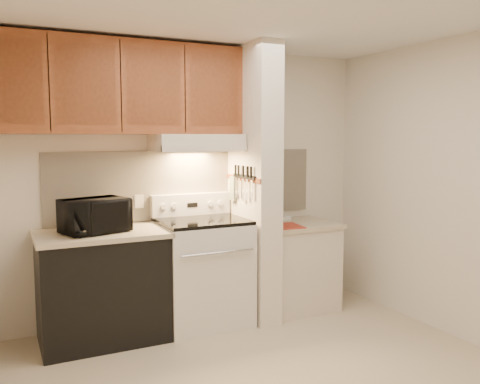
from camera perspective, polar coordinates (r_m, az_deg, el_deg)
floor at (r=3.79m, az=2.74°, el=-20.02°), size 3.60×3.60×0.00m
ceiling at (r=3.50m, az=2.97°, el=19.80°), size 3.60×3.60×0.00m
wall_back at (r=4.79m, az=-5.81°, el=1.07°), size 3.60×2.50×0.02m
wall_right at (r=4.57m, az=23.04°, el=0.36°), size 0.02×3.00×2.50m
backsplash at (r=4.78m, az=-5.76°, el=0.88°), size 2.60×0.02×0.63m
range_body at (r=4.61m, az=-4.21°, el=-9.10°), size 0.76×0.65×0.92m
oven_window at (r=4.32m, az=-2.63°, el=-9.60°), size 0.50×0.01×0.30m
oven_handle at (r=4.23m, az=-2.44°, el=-6.86°), size 0.65×0.02×0.02m
cooktop at (r=4.51m, az=-4.25°, el=-3.27°), size 0.74×0.64×0.03m
range_backguard at (r=4.76m, az=-5.53°, el=-1.39°), size 0.76×0.08×0.20m
range_display at (r=4.72m, az=-5.36°, el=-1.45°), size 0.10×0.01×0.04m
range_knob_left_outer at (r=4.63m, az=-8.59°, el=-1.64°), size 0.05×0.02×0.05m
range_knob_left_inner at (r=4.66m, az=-7.42°, el=-1.58°), size 0.05×0.02×0.05m
range_knob_right_inner at (r=4.78m, az=-3.32°, el=-1.33°), size 0.05×0.02×0.05m
range_knob_right_outer at (r=4.82m, az=-2.23°, el=-1.26°), size 0.05×0.02×0.05m
dishwasher_front at (r=4.40m, az=-15.15°, el=-10.42°), size 1.00×0.63×0.87m
left_countertop at (r=4.29m, az=-15.32°, el=-4.58°), size 1.04×0.67×0.04m
spoon_rest at (r=4.48m, az=-16.00°, el=-3.79°), size 0.25×0.12×0.02m
teal_jar at (r=4.27m, az=-16.21°, el=-3.66°), size 0.12×0.12×0.11m
outlet at (r=4.64m, az=-11.25°, el=-1.05°), size 0.08×0.01×0.12m
microwave at (r=4.24m, az=-16.00°, el=-2.58°), size 0.58×0.47×0.27m
partition_pillar at (r=4.68m, az=1.55°, el=0.97°), size 0.22×0.70×2.50m
pillar_trim at (r=4.62m, az=0.28°, el=1.53°), size 0.01×0.70×0.04m
knife_strip at (r=4.57m, az=0.49°, el=1.74°), size 0.02×0.42×0.04m
knife_blade_a at (r=4.42m, az=1.33°, el=0.28°), size 0.01×0.03×0.16m
knife_handle_a at (r=4.43m, az=1.24°, el=2.23°), size 0.02×0.02×0.10m
knife_blade_b at (r=4.51m, az=0.80°, el=0.26°), size 0.01×0.04×0.18m
knife_handle_b at (r=4.48m, az=0.88°, el=2.28°), size 0.02×0.02×0.10m
knife_blade_c at (r=4.57m, az=0.38°, el=0.23°), size 0.01×0.04×0.20m
knife_handle_c at (r=4.56m, az=0.37°, el=2.35°), size 0.02×0.02×0.10m
knife_blade_d at (r=4.65m, az=-0.12°, el=0.58°), size 0.01×0.04×0.16m
knife_handle_d at (r=4.65m, az=-0.16°, el=2.43°), size 0.02×0.02×0.10m
knife_blade_e at (r=4.71m, az=-0.45°, el=0.52°), size 0.01×0.04×0.18m
knife_handle_e at (r=4.71m, az=-0.51°, el=2.47°), size 0.02×0.02×0.10m
oven_mitt at (r=4.78m, az=-0.80°, el=0.40°), size 0.03×0.09×0.23m
right_cab_base at (r=5.05m, az=6.21°, el=-8.41°), size 0.70×0.60×0.81m
right_countertop at (r=4.96m, az=6.27°, el=-3.66°), size 0.74×0.64×0.04m
red_folder at (r=4.74m, az=5.39°, el=-3.80°), size 0.27×0.34×0.01m
white_box at (r=5.08m, az=4.71°, el=-2.94°), size 0.16×0.11×0.04m
range_hood at (r=4.57m, az=-4.91°, el=5.54°), size 0.78×0.44×0.15m
hood_lip at (r=4.37m, az=-3.91°, el=4.93°), size 0.78×0.04×0.06m
upper_cabinets at (r=4.43m, az=-13.70°, el=11.32°), size 2.18×0.33×0.77m
cab_door_a at (r=4.17m, az=-24.47°, el=11.28°), size 0.46×0.01×0.63m
cab_gap_a at (r=4.19m, az=-20.67°, el=11.41°), size 0.01×0.01×0.73m
cab_door_b at (r=4.22m, az=-16.92°, el=11.49°), size 0.46×0.01×0.63m
cab_gap_b at (r=4.27m, az=-13.23°, el=11.53°), size 0.01×0.01×0.73m
cab_door_c at (r=4.34m, az=-9.66°, el=11.52°), size 0.46×0.01×0.63m
cab_gap_c at (r=4.43m, az=-6.20°, el=11.46°), size 0.01×0.01×0.73m
cab_door_d at (r=4.53m, az=-2.89°, el=11.38°), size 0.46×0.01×0.63m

